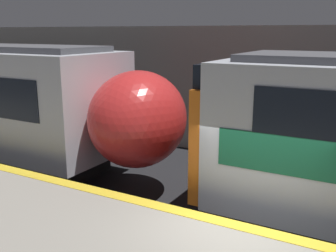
% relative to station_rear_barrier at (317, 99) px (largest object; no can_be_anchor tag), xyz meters
% --- Properties ---
extents(station_rear_barrier, '(50.00, 0.15, 4.44)m').
position_rel_station_rear_barrier_xyz_m(station_rear_barrier, '(0.00, 0.00, 0.00)').
color(station_rear_barrier, '#9E998E').
rests_on(station_rear_barrier, ground).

